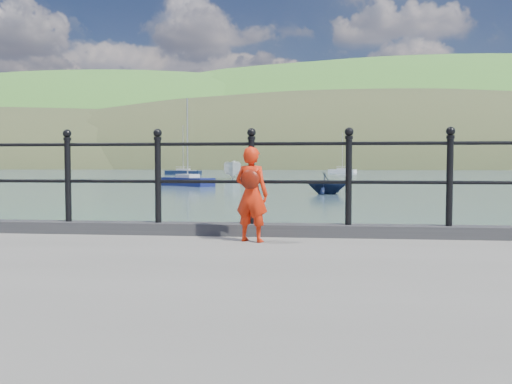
# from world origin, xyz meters

# --- Properties ---
(ground) EXTENTS (600.00, 600.00, 0.00)m
(ground) POSITION_xyz_m (0.00, 0.00, 0.00)
(ground) COLOR #2D4251
(ground) RESTS_ON ground
(kerb) EXTENTS (60.00, 0.30, 0.15)m
(kerb) POSITION_xyz_m (0.00, -0.15, 1.07)
(kerb) COLOR #28282B
(kerb) RESTS_ON quay
(railing) EXTENTS (18.11, 0.11, 1.20)m
(railing) POSITION_xyz_m (0.00, -0.15, 1.82)
(railing) COLOR black
(railing) RESTS_ON kerb
(far_shore) EXTENTS (830.00, 200.00, 156.00)m
(far_shore) POSITION_xyz_m (38.34, 239.41, -22.57)
(far_shore) COLOR #333A21
(far_shore) RESTS_ON ground
(child) EXTENTS (0.46, 0.38, 1.10)m
(child) POSITION_xyz_m (0.66, -0.68, 1.56)
(child) COLOR red
(child) RESTS_ON quay
(launch_white) EXTENTS (3.04, 5.98, 2.21)m
(launch_white) POSITION_xyz_m (-8.50, 57.97, 1.10)
(launch_white) COLOR silver
(launch_white) RESTS_ON ground
(launch_navy) EXTENTS (3.25, 3.08, 1.35)m
(launch_navy) POSITION_xyz_m (2.12, 26.75, 0.67)
(launch_navy) COLOR black
(launch_navy) RESTS_ON ground
(sailboat_left) EXTENTS (6.19, 2.74, 8.51)m
(sailboat_left) POSITION_xyz_m (-20.61, 82.22, 0.34)
(sailboat_left) COLOR #0D1932
(sailboat_left) RESTS_ON ground
(sailboat_deep) EXTENTS (5.58, 3.84, 8.12)m
(sailboat_deep) POSITION_xyz_m (6.75, 100.84, 0.34)
(sailboat_deep) COLOR white
(sailboat_deep) RESTS_ON ground
(sailboat_port) EXTENTS (5.07, 4.38, 7.55)m
(sailboat_port) POSITION_xyz_m (-9.24, 37.69, 0.34)
(sailboat_port) COLOR #121950
(sailboat_port) RESTS_ON ground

